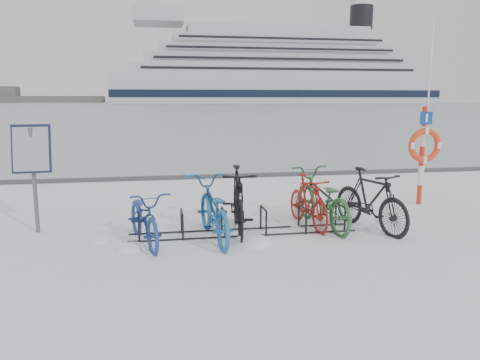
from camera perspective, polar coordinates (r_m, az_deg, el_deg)
ground at (r=8.34m, az=0.44°, el=-6.52°), size 900.00×900.00×0.00m
ice_sheet at (r=162.89m, az=-9.53°, el=8.98°), size 400.00×298.00×0.02m
quay_edge at (r=14.04m, az=-3.89°, el=0.43°), size 400.00×0.25×0.10m
bike_rack at (r=8.29m, az=0.44°, el=-5.32°), size 4.00×0.48×0.46m
info_board at (r=8.89m, az=-24.03°, el=2.75°), size 0.65×0.28×1.92m
lifebuoy_station at (r=11.10m, az=21.54°, el=3.93°), size 0.77×0.22×3.98m
cruise_ferry at (r=231.08m, az=4.24°, el=12.77°), size 155.11×29.22×50.96m
bike_0 at (r=7.87m, az=-11.59°, el=-4.16°), size 1.06×1.91×0.95m
bike_1 at (r=7.93m, az=-3.35°, el=-3.38°), size 0.92×2.11×1.08m
bike_2 at (r=8.29m, az=-0.25°, el=-2.32°), size 0.76×2.05×1.21m
bike_3 at (r=8.78m, az=8.31°, el=-2.41°), size 0.66×1.71×1.00m
bike_4 at (r=8.82m, az=9.91°, el=-2.07°), size 0.99×2.18×1.10m
bike_5 at (r=8.81m, az=15.63°, el=-2.15°), size 1.07×1.98×1.15m
snow_drifts at (r=8.30m, az=4.45°, el=-6.64°), size 5.76×1.92×0.23m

